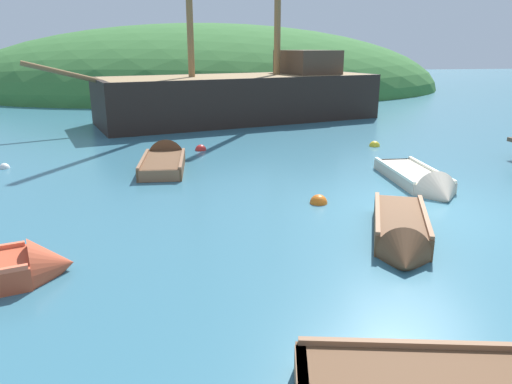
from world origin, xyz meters
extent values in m
plane|color=teal|center=(0.00, 0.00, 0.00)|extent=(120.00, 120.00, 0.00)
ellipsoid|color=#387033|center=(-2.83, 31.08, 0.00)|extent=(37.60, 25.61, 10.08)
cube|color=black|center=(-2.11, 13.54, 0.63)|extent=(13.38, 7.66, 2.85)
cube|color=#997A51|center=(-2.11, 13.54, 2.00)|extent=(12.80, 7.19, 0.10)
cylinder|color=olive|center=(-9.35, 11.36, 2.35)|extent=(2.88, 1.04, 0.97)
cube|color=#4C3828|center=(1.30, 14.57, 2.60)|extent=(2.95, 3.43, 1.10)
cone|color=#C64C2D|center=(-6.93, -1.85, 0.11)|extent=(0.89, 1.11, 0.97)
cube|color=beige|center=(0.99, 2.40, 0.07)|extent=(1.21, 2.75, 0.38)
cone|color=beige|center=(0.91, 0.71, 0.07)|extent=(1.05, 0.73, 1.02)
cube|color=white|center=(1.06, 3.70, 0.13)|extent=(0.97, 0.17, 0.27)
cube|color=white|center=(0.97, 1.93, 0.20)|extent=(1.00, 0.23, 0.05)
cube|color=white|center=(1.02, 2.87, 0.20)|extent=(1.00, 0.23, 0.05)
cube|color=white|center=(0.50, 2.42, 0.29)|extent=(0.21, 2.65, 0.07)
cube|color=white|center=(1.49, 2.37, 0.29)|extent=(0.21, 2.65, 0.07)
cube|color=#8E6242|center=(-2.42, -4.97, 0.34)|extent=(2.69, 0.63, 0.07)
cube|color=brown|center=(-5.43, 4.43, 0.10)|extent=(1.28, 2.56, 0.43)
cone|color=brown|center=(-5.35, 6.00, 0.10)|extent=(1.13, 0.69, 1.09)
cube|color=#8E6242|center=(-5.49, 3.23, 0.16)|extent=(1.04, 0.17, 0.30)
cube|color=#8E6242|center=(-5.40, 4.87, 0.25)|extent=(1.07, 0.23, 0.05)
cube|color=#8E6242|center=(-5.45, 3.99, 0.25)|extent=(1.07, 0.23, 0.05)
cube|color=#8E6242|center=(-4.89, 4.41, 0.34)|extent=(0.21, 2.46, 0.07)
cube|color=#8E6242|center=(-5.96, 4.46, 0.34)|extent=(0.21, 2.46, 0.07)
cube|color=brown|center=(-0.95, -1.13, 0.13)|extent=(1.75, 2.55, 0.49)
cone|color=brown|center=(-1.51, -2.51, 0.13)|extent=(1.04, 0.90, 0.88)
cube|color=#8E6242|center=(-0.52, -0.08, 0.20)|extent=(0.82, 0.42, 0.34)
cube|color=#8E6242|center=(-1.10, -1.51, 0.31)|extent=(0.86, 0.49, 0.05)
cube|color=#8E6242|center=(-0.79, -0.74, 0.31)|extent=(0.86, 0.49, 0.05)
cube|color=#8E6242|center=(-1.34, -0.97, 0.40)|extent=(0.94, 2.19, 0.07)
cube|color=#8E6242|center=(-0.56, -1.29, 0.40)|extent=(0.94, 2.19, 0.07)
sphere|color=yellow|center=(1.76, 6.78, 0.00)|extent=(0.37, 0.37, 0.37)
sphere|color=white|center=(-9.91, 5.38, 0.00)|extent=(0.29, 0.29, 0.29)
sphere|color=red|center=(-4.25, 7.04, 0.00)|extent=(0.38, 0.38, 0.38)
sphere|color=orange|center=(-1.93, 0.88, 0.00)|extent=(0.39, 0.39, 0.39)
camera|label=1|loc=(-4.89, -9.08, 3.36)|focal=34.19mm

